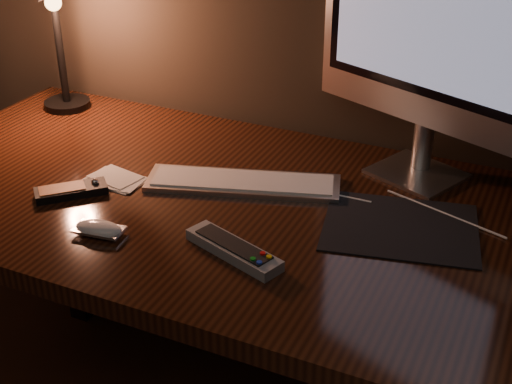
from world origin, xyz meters
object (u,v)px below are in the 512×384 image
at_px(mouse, 99,230).
at_px(desk_lamp, 53,8).
at_px(tv_remote, 234,249).
at_px(keyboard, 243,182).
at_px(monitor, 434,22).
at_px(desk, 264,242).
at_px(media_remote, 71,190).

distance_m(mouse, desk_lamp, 0.67).
bearing_deg(tv_remote, desk_lamp, 168.48).
distance_m(keyboard, mouse, 0.32).
bearing_deg(mouse, tv_remote, 2.50).
xyz_separation_m(keyboard, tv_remote, (0.10, -0.24, 0.00)).
bearing_deg(monitor, desk, -121.67).
bearing_deg(tv_remote, media_remote, -168.96).
height_order(keyboard, media_remote, media_remote).
xyz_separation_m(keyboard, desk_lamp, (-0.58, 0.17, 0.26)).
distance_m(monitor, desk_lamp, 0.90).
bearing_deg(keyboard, mouse, -136.39).
distance_m(desk, monitor, 0.57).
bearing_deg(desk, desk_lamp, 165.39).
xyz_separation_m(monitor, mouse, (-0.47, -0.48, -0.32)).
height_order(tv_remote, desk_lamp, desk_lamp).
bearing_deg(monitor, desk_lamp, -155.44).
xyz_separation_m(keyboard, mouse, (-0.16, -0.28, 0.00)).
relative_size(keyboard, media_remote, 2.90).
bearing_deg(media_remote, desk, -17.21).
relative_size(monitor, mouse, 6.13).
xyz_separation_m(mouse, media_remote, (-0.14, 0.10, 0.00)).
height_order(keyboard, mouse, mouse).
distance_m(keyboard, desk_lamp, 0.66).
distance_m(desk, desk_lamp, 0.76).
height_order(monitor, media_remote, monitor).
height_order(keyboard, desk_lamp, desk_lamp).
bearing_deg(mouse, desk_lamp, 126.18).
bearing_deg(desk, mouse, -125.39).
height_order(desk, monitor, monitor).
relative_size(keyboard, mouse, 4.38).
bearing_deg(mouse, keyboard, 53.96).
xyz_separation_m(monitor, media_remote, (-0.61, -0.38, -0.32)).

